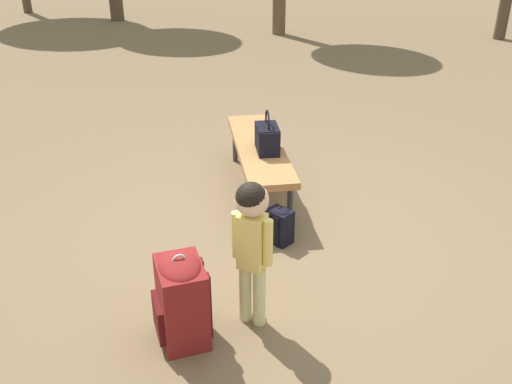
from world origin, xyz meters
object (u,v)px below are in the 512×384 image
object	(u,v)px
park_bench	(259,151)
backpack_small	(279,224)
handbag	(267,137)
backpack_large	(181,297)
child_standing	(251,233)

from	to	relation	value
park_bench	backpack_small	distance (m)	0.93
handbag	backpack_large	xyz separation A→B (m)	(1.85, -0.50, -0.28)
backpack_large	park_bench	bearing A→B (deg)	167.88
park_bench	backpack_small	bearing A→B (deg)	11.01
child_standing	backpack_small	distance (m)	1.08
backpack_large	handbag	bearing A→B (deg)	165.03
park_bench	handbag	xyz separation A→B (m)	(0.13, 0.07, 0.18)
handbag	child_standing	size ratio (longest dim) A/B	0.38
park_bench	backpack_small	xyz separation A→B (m)	(0.88, 0.17, -0.23)
park_bench	backpack_large	world-z (taller)	backpack_large
park_bench	child_standing	world-z (taller)	child_standing
park_bench	child_standing	size ratio (longest dim) A/B	1.69
handbag	backpack_large	distance (m)	1.94
handbag	child_standing	bearing A→B (deg)	-2.88
child_standing	backpack_small	xyz separation A→B (m)	(-0.94, 0.19, -0.49)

